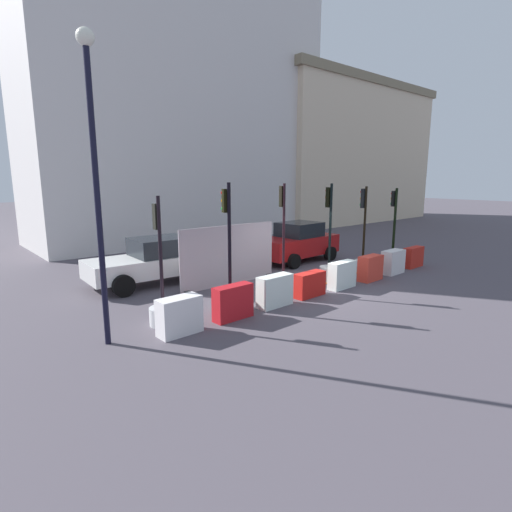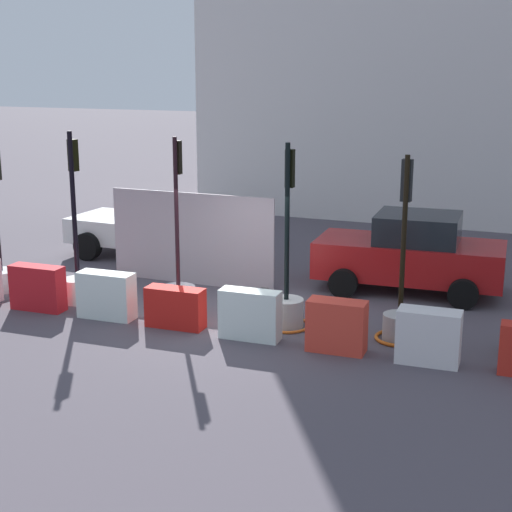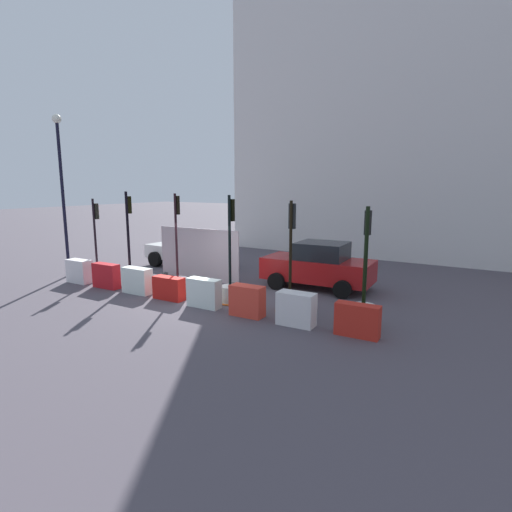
% 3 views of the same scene
% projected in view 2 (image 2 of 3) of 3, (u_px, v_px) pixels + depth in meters
% --- Properties ---
extents(ground_plane, '(120.00, 120.00, 0.00)m').
position_uv_depth(ground_plane, '(234.00, 319.00, 15.09)').
color(ground_plane, '#4E4851').
extents(traffic_light_0, '(0.70, 0.70, 3.26)m').
position_uv_depth(traffic_light_0, '(1.00, 267.00, 16.84)').
color(traffic_light_0, silver).
rests_on(traffic_light_0, ground_plane).
extents(traffic_light_1, '(0.64, 0.64, 3.55)m').
position_uv_depth(traffic_light_1, '(78.00, 271.00, 15.99)').
color(traffic_light_1, silver).
rests_on(traffic_light_1, ground_plane).
extents(traffic_light_2, '(0.89, 0.89, 3.50)m').
position_uv_depth(traffic_light_2, '(179.00, 290.00, 15.37)').
color(traffic_light_2, silver).
rests_on(traffic_light_2, ground_plane).
extents(traffic_light_3, '(0.93, 0.93, 3.48)m').
position_uv_depth(traffic_light_3, '(286.00, 300.00, 14.54)').
color(traffic_light_3, beige).
rests_on(traffic_light_3, ground_plane).
extents(traffic_light_4, '(0.89, 0.89, 3.35)m').
position_uv_depth(traffic_light_4, '(400.00, 311.00, 13.81)').
color(traffic_light_4, '#ACA9A7').
rests_on(traffic_light_4, ground_plane).
extents(construction_barrier_1, '(1.13, 0.41, 0.92)m').
position_uv_depth(construction_barrier_1, '(38.00, 288.00, 15.54)').
color(construction_barrier_1, red).
rests_on(construction_barrier_1, ground_plane).
extents(construction_barrier_2, '(1.14, 0.45, 0.92)m').
position_uv_depth(construction_barrier_2, '(106.00, 295.00, 15.03)').
color(construction_barrier_2, white).
rests_on(construction_barrier_2, ground_plane).
extents(construction_barrier_3, '(1.14, 0.43, 0.77)m').
position_uv_depth(construction_barrier_3, '(175.00, 308.00, 14.52)').
color(construction_barrier_3, red).
rests_on(construction_barrier_3, ground_plane).
extents(construction_barrier_4, '(1.12, 0.42, 0.91)m').
position_uv_depth(construction_barrier_4, '(250.00, 315.00, 13.89)').
color(construction_barrier_4, white).
rests_on(construction_barrier_4, ground_plane).
extents(construction_barrier_5, '(1.02, 0.48, 0.91)m').
position_uv_depth(construction_barrier_5, '(337.00, 326.00, 13.29)').
color(construction_barrier_5, red).
rests_on(construction_barrier_5, ground_plane).
extents(construction_barrier_6, '(1.05, 0.51, 0.92)m').
position_uv_depth(construction_barrier_6, '(429.00, 337.00, 12.76)').
color(construction_barrier_6, silver).
rests_on(construction_barrier_6, ground_plane).
extents(car_red_compact, '(4.08, 2.27, 1.72)m').
position_uv_depth(car_red_compact, '(411.00, 254.00, 16.74)').
color(car_red_compact, '#A51516').
rests_on(car_red_compact, ground_plane).
extents(car_white_van, '(4.30, 2.33, 1.60)m').
position_uv_depth(car_white_van, '(155.00, 226.00, 19.69)').
color(car_white_van, silver).
rests_on(car_white_van, ground_plane).
extents(site_fence_panel, '(3.95, 0.50, 2.08)m').
position_uv_depth(site_fence_panel, '(192.00, 241.00, 17.26)').
color(site_fence_panel, '#A1959D').
rests_on(site_fence_panel, ground_plane).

